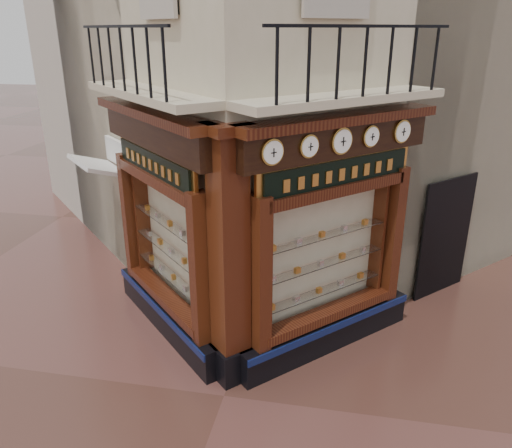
% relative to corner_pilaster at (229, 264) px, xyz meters
% --- Properties ---
extents(ground, '(80.00, 80.00, 0.00)m').
position_rel_corner_pilaster_xyz_m(ground, '(0.00, -0.50, -1.95)').
color(ground, '#4F2D24').
rests_on(ground, ground).
extents(neighbour_left, '(11.31, 11.31, 11.00)m').
position_rel_corner_pilaster_xyz_m(neighbour_left, '(-2.47, 8.13, 3.55)').
color(neighbour_left, '#BAB0A2').
rests_on(neighbour_left, ground).
extents(neighbour_right, '(11.31, 11.31, 11.00)m').
position_rel_corner_pilaster_xyz_m(neighbour_right, '(2.47, 8.13, 3.55)').
color(neighbour_right, '#BAB0A2').
rests_on(neighbour_right, ground).
extents(shopfront_left, '(2.86, 2.86, 3.98)m').
position_rel_corner_pilaster_xyz_m(shopfront_left, '(-1.41, 1.07, 0.03)').
color(shopfront_left, black).
rests_on(shopfront_left, ground).
extents(shopfront_right, '(2.86, 2.86, 3.98)m').
position_rel_corner_pilaster_xyz_m(shopfront_right, '(1.41, 1.07, 0.03)').
color(shopfront_right, black).
rests_on(shopfront_right, ground).
extents(corner_pilaster, '(0.85, 0.85, 3.98)m').
position_rel_corner_pilaster_xyz_m(corner_pilaster, '(0.00, 0.00, 0.00)').
color(corner_pilaster, black).
rests_on(corner_pilaster, ground).
extents(balcony, '(5.94, 2.97, 1.03)m').
position_rel_corner_pilaster_xyz_m(balcony, '(0.00, 0.99, 2.27)').
color(balcony, beige).
rests_on(balcony, ground).
extents(clock_a, '(0.29, 0.29, 0.36)m').
position_rel_corner_pilaster_xyz_m(clock_a, '(0.61, 0.00, 1.67)').
color(clock_a, '#AF8C3A').
rests_on(clock_a, ground).
extents(clock_b, '(0.27, 0.27, 0.33)m').
position_rel_corner_pilaster_xyz_m(clock_b, '(1.05, 0.44, 1.67)').
color(clock_b, '#AF8C3A').
rests_on(clock_b, ground).
extents(clock_c, '(0.31, 0.31, 0.39)m').
position_rel_corner_pilaster_xyz_m(clock_c, '(1.48, 0.87, 1.67)').
color(clock_c, '#AF8C3A').
rests_on(clock_c, ground).
extents(clock_d, '(0.27, 0.27, 0.33)m').
position_rel_corner_pilaster_xyz_m(clock_d, '(1.89, 1.29, 1.67)').
color(clock_d, '#AF8C3A').
rests_on(clock_d, ground).
extents(clock_e, '(0.30, 0.30, 0.37)m').
position_rel_corner_pilaster_xyz_m(clock_e, '(2.38, 1.78, 1.67)').
color(clock_e, '#AF8C3A').
rests_on(clock_e, ground).
extents(awning, '(1.59, 1.59, 0.33)m').
position_rel_corner_pilaster_xyz_m(awning, '(-3.31, 2.60, -1.95)').
color(awning, white).
rests_on(awning, ground).
extents(signboard_left, '(2.04, 2.04, 0.55)m').
position_rel_corner_pilaster_xyz_m(signboard_left, '(-1.46, 1.01, 1.15)').
color(signboard_left, gold).
rests_on(signboard_left, ground).
extents(signboard_right, '(2.16, 2.16, 0.58)m').
position_rel_corner_pilaster_xyz_m(signboard_right, '(1.46, 1.01, 1.15)').
color(signboard_right, gold).
rests_on(signboard_right, ground).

